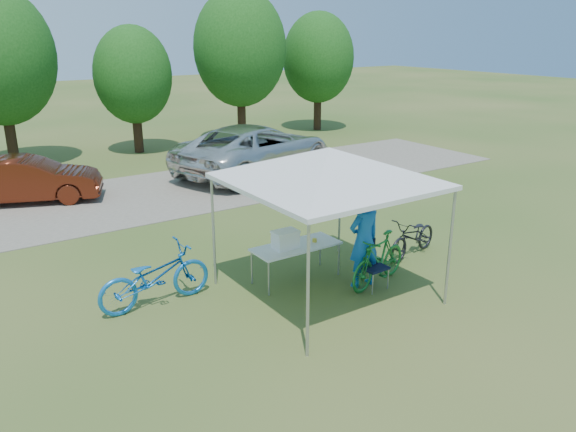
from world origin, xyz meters
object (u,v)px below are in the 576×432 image
Objects in this scene: cooler at (285,239)px; folding_table at (296,247)px; bike_blue at (155,277)px; bike_green at (379,259)px; folding_chair at (370,260)px; sedan at (28,180)px; cyclist at (364,240)px; bike_dark at (413,237)px; minivan at (255,149)px.

folding_table is at bearing 0.00° from cooler.
bike_green is at bearing -114.17° from bike_blue.
folding_chair is 0.53× the size of bike_green.
cooler is at bearing -139.31° from sedan.
folding_chair is (0.97, -1.01, -0.14)m from folding_table.
bike_dark is at bearing -164.09° from cyclist.
cooler is 1.46m from cyclist.
bike_dark is 10.66m from sedan.
cyclist is 0.31× the size of minivan.
cooler is at bearing 180.00° from folding_table.
cooler is 8.62m from minivan.
cyclist reaches higher than sedan.
sedan is at bearing 111.43° from folding_table.
bike_dark is at bearing -8.43° from folding_table.
minivan reaches higher than bike_dark.
bike_blue is 1.22× the size of bike_green.
minivan is at bearing -107.36° from cyclist.
bike_blue is (-2.41, 0.49, -0.34)m from cooler.
folding_table is 1.41m from folding_chair.
minivan is at bearing -43.44° from bike_blue.
bike_green is (3.82, -1.54, -0.03)m from bike_blue.
bike_green is 10.42m from sedan.
cyclist is at bearing -114.12° from bike_blue.
folding_chair is 1.89m from bike_dark.
cooler is 0.29× the size of bike_dark.
bike_dark reaches higher than folding_table.
folding_table is 8.99m from sedan.
cooler is at bearing -103.82° from bike_blue.
sedan is at bearing 109.96° from cooler.
cyclist is 2.00m from bike_dark.
cyclist reaches higher than minivan.
folding_chair is at bearing -114.83° from bike_blue.
cooler is 0.26× the size of cyclist.
bike_blue reaches higher than cooler.
folding_table is 2.70m from bike_blue.
bike_green reaches higher than bike_dark.
sedan is at bearing -158.94° from bike_dark.
bike_dark is (3.00, -0.41, -0.45)m from cooler.
sedan is (-4.26, 9.39, 0.13)m from folding_chair.
folding_table is 1.31m from cyclist.
cyclist is at bearing -127.14° from bike_green.
sedan is at bearing 65.45° from minivan.
cyclist is at bearing -46.28° from folding_table.
folding_chair is at bearing -46.18° from folding_table.
folding_chair is 0.15× the size of minivan.
sedan reaches higher than bike_dark.
folding_table is 3.60× the size of cooler.
bike_blue is 1.24× the size of bike_dark.
sedan is (-6.04, 8.78, 0.22)m from bike_dark.
cyclist is (0.89, -0.93, 0.26)m from folding_table.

